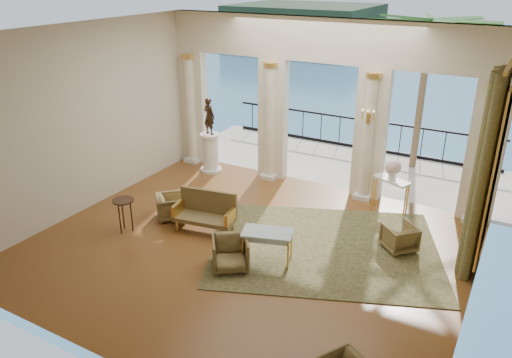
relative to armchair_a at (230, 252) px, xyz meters
The scene contains 22 objects.
floor 0.94m from the armchair_a, 97.74° to the left, with size 9.00×9.00×0.00m, color #4D2712.
room_walls 2.53m from the armchair_a, 114.38° to the right, with size 9.00×9.00×9.00m.
arcade 5.18m from the armchair_a, 91.43° to the left, with size 9.00×0.56×4.50m.
terrace 6.67m from the armchair_a, 91.01° to the left, with size 10.00×3.60×0.10m, color #A7A18D.
balustrade 8.26m from the armchair_a, 90.81° to the left, with size 9.00×0.06×1.03m.
palm_tree 8.55m from the armchair_a, 75.83° to the left, with size 2.00×2.00×4.50m.
headland 77.07m from the armchair_a, 113.03° to the left, with size 22.00×18.00×6.00m, color black.
sea 61.19m from the armchair_a, 90.11° to the left, with size 160.00×160.00×0.00m, color #2B5582.
curtain 5.07m from the armchair_a, 29.52° to the left, with size 0.33×1.40×4.09m.
window_frame 5.25m from the armchair_a, 28.46° to the left, with size 0.04×1.60×3.40m, color gold.
wall_sconce 4.92m from the armchair_a, 73.63° to the left, with size 0.30×0.11×0.33m.
rug 2.19m from the armchair_a, 50.19° to the left, with size 4.80×3.73×0.02m, color #272F16.
armchair_a is the anchor object (origin of this frame).
armchair_c 3.66m from the armchair_a, 40.45° to the left, with size 0.63×0.59×0.64m, color #40321A.
armchair_d 2.67m from the armchair_a, 154.61° to the left, with size 0.64×0.60×0.66m, color #40321A.
settee 1.74m from the armchair_a, 140.81° to the left, with size 1.47×0.83×0.92m.
game_table 0.83m from the armchair_a, 46.80° to the left, with size 1.14×0.83×0.70m.
pedestal 5.30m from the armchair_a, 128.44° to the left, with size 0.63×0.63×1.16m.
statue 5.46m from the armchair_a, 128.44° to the left, with size 0.39×0.25×1.06m, color #2E1F14.
console_table 4.62m from the armchair_a, 63.08° to the left, with size 0.98×0.69×0.87m.
urn 4.67m from the armchair_a, 63.08° to the left, with size 0.39×0.39×0.51m.
side_table 2.93m from the armchair_a, behind, with size 0.49×0.49×0.80m.
Camera 1 is at (4.80, -8.12, 5.63)m, focal length 35.00 mm.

